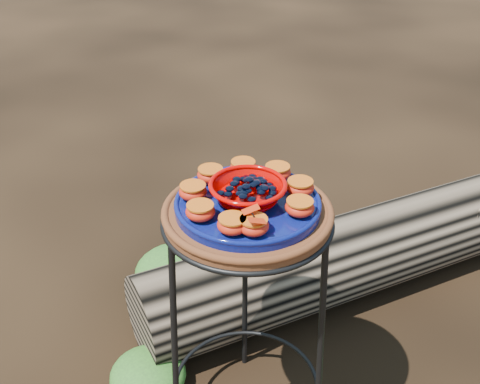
{
  "coord_description": "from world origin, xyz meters",
  "views": [
    {
      "loc": [
        -0.03,
        -1.16,
        1.48
      ],
      "look_at": [
        -0.02,
        0.0,
        0.78
      ],
      "focal_mm": 45.0,
      "sensor_mm": 36.0,
      "label": 1
    }
  ],
  "objects_px": {
    "plant_stand": "(247,331)",
    "cobalt_plate": "(248,205)",
    "terracotta_saucer": "(248,215)",
    "red_bowl": "(248,192)",
    "driftwood_log": "(355,254)"
  },
  "relations": [
    {
      "from": "red_bowl",
      "to": "driftwood_log",
      "type": "xyz_separation_m",
      "value": [
        0.41,
        0.59,
        -0.62
      ]
    },
    {
      "from": "cobalt_plate",
      "to": "terracotta_saucer",
      "type": "bearing_deg",
      "value": 0.0
    },
    {
      "from": "plant_stand",
      "to": "driftwood_log",
      "type": "bearing_deg",
      "value": 55.12
    },
    {
      "from": "red_bowl",
      "to": "driftwood_log",
      "type": "height_order",
      "value": "red_bowl"
    },
    {
      "from": "plant_stand",
      "to": "terracotta_saucer",
      "type": "distance_m",
      "value": 0.37
    },
    {
      "from": "plant_stand",
      "to": "red_bowl",
      "type": "height_order",
      "value": "red_bowl"
    },
    {
      "from": "terracotta_saucer",
      "to": "red_bowl",
      "type": "relative_size",
      "value": 2.33
    },
    {
      "from": "terracotta_saucer",
      "to": "plant_stand",
      "type": "bearing_deg",
      "value": 0.0
    },
    {
      "from": "plant_stand",
      "to": "cobalt_plate",
      "type": "height_order",
      "value": "cobalt_plate"
    },
    {
      "from": "cobalt_plate",
      "to": "red_bowl",
      "type": "height_order",
      "value": "red_bowl"
    },
    {
      "from": "terracotta_saucer",
      "to": "red_bowl",
      "type": "xyz_separation_m",
      "value": [
        0.0,
        0.0,
        0.06
      ]
    },
    {
      "from": "plant_stand",
      "to": "terracotta_saucer",
      "type": "relative_size",
      "value": 1.8
    },
    {
      "from": "red_bowl",
      "to": "terracotta_saucer",
      "type": "bearing_deg",
      "value": 0.0
    },
    {
      "from": "plant_stand",
      "to": "terracotta_saucer",
      "type": "xyz_separation_m",
      "value": [
        0.0,
        0.0,
        0.37
      ]
    },
    {
      "from": "plant_stand",
      "to": "cobalt_plate",
      "type": "xyz_separation_m",
      "value": [
        0.0,
        0.0,
        0.39
      ]
    }
  ]
}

